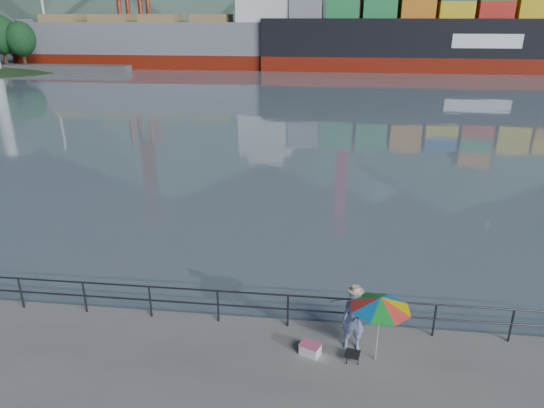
# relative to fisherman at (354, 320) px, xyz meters

# --- Properties ---
(harbor_water) EXTENTS (500.00, 280.00, 0.00)m
(harbor_water) POSITION_rel_fisherman_xyz_m (-2.78, 129.05, -0.86)
(harbor_water) COLOR slate
(harbor_water) RESTS_ON ground
(far_dock) EXTENTS (200.00, 40.00, 0.40)m
(far_dock) POSITION_rel_fisherman_xyz_m (7.22, 92.05, -0.86)
(far_dock) COLOR #514F4C
(far_dock) RESTS_ON ground
(guardrail) EXTENTS (22.00, 0.06, 1.03)m
(guardrail) POSITION_rel_fisherman_xyz_m (-2.78, 0.75, -0.34)
(guardrail) COLOR #2D3033
(guardrail) RESTS_ON ground
(container_stacks) EXTENTS (58.00, 5.40, 7.80)m
(container_stacks) POSITION_rel_fisherman_xyz_m (33.22, 92.47, 2.29)
(container_stacks) COLOR orange
(container_stacks) RESTS_ON ground
(fisherman) EXTENTS (0.65, 0.45, 1.71)m
(fisherman) POSITION_rel_fisherman_xyz_m (0.00, 0.00, 0.00)
(fisherman) COLOR #2E489C
(fisherman) RESTS_ON ground
(beach_umbrella) EXTENTS (1.98, 1.98, 1.86)m
(beach_umbrella) POSITION_rel_fisherman_xyz_m (0.58, -0.43, 0.84)
(beach_umbrella) COLOR white
(beach_umbrella) RESTS_ON ground
(folding_stool) EXTENTS (0.44, 0.44, 0.24)m
(folding_stool) POSITION_rel_fisherman_xyz_m (-0.02, -0.55, -0.73)
(folding_stool) COLOR black
(folding_stool) RESTS_ON ground
(cooler_bag) EXTENTS (0.59, 0.51, 0.29)m
(cooler_bag) POSITION_rel_fisherman_xyz_m (-1.10, -0.41, -0.71)
(cooler_bag) COLOR silver
(cooler_bag) RESTS_ON ground
(fishing_rod) EXTENTS (0.61, 1.47, 1.11)m
(fishing_rod) POSITION_rel_fisherman_xyz_m (-0.31, 0.87, -0.86)
(fishing_rod) COLOR black
(fishing_rod) RESTS_ON ground
(bulk_carrier) EXTENTS (51.72, 8.95, 14.50)m
(bulk_carrier) POSITION_rel_fisherman_xyz_m (-25.94, 72.52, 3.26)
(bulk_carrier) COLOR maroon
(bulk_carrier) RESTS_ON ground
(container_ship) EXTENTS (67.14, 11.19, 18.10)m
(container_ship) POSITION_rel_fisherman_xyz_m (23.53, 72.84, 4.92)
(container_ship) COLOR maroon
(container_ship) RESTS_ON ground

